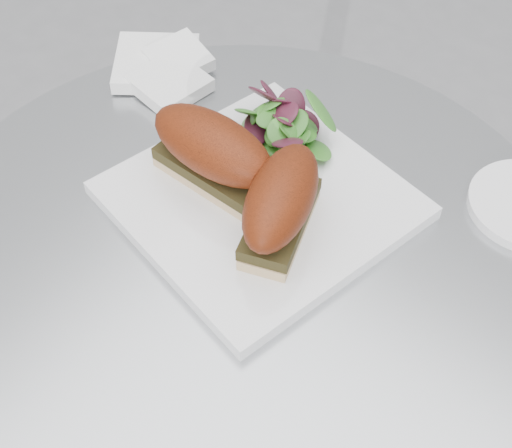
{
  "coord_description": "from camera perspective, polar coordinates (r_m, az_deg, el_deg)",
  "views": [
    {
      "loc": [
        0.29,
        -0.35,
        1.3
      ],
      "look_at": [
        0.01,
        0.01,
        0.77
      ],
      "focal_mm": 50.0,
      "sensor_mm": 36.0,
      "label": 1
    }
  ],
  "objects": [
    {
      "name": "plate",
      "position": [
        0.76,
        0.32,
        1.91
      ],
      "size": [
        0.32,
        0.32,
        0.02
      ],
      "primitive_type": "cube",
      "rotation": [
        0.0,
        0.0,
        -0.22
      ],
      "color": "white",
      "rests_on": "table"
    },
    {
      "name": "salad",
      "position": [
        0.79,
        2.38,
        7.82
      ],
      "size": [
        0.11,
        0.11,
        0.05
      ],
      "primitive_type": null,
      "color": "#4A9A32",
      "rests_on": "plate"
    },
    {
      "name": "napkin",
      "position": [
        0.92,
        -7.44,
        11.74
      ],
      "size": [
        0.18,
        0.18,
        0.02
      ],
      "primitive_type": null,
      "rotation": [
        0.0,
        0.0,
        0.36
      ],
      "color": "white",
      "rests_on": "table"
    },
    {
      "name": "table",
      "position": [
        0.93,
        -1.04,
        -11.44
      ],
      "size": [
        0.7,
        0.7,
        0.73
      ],
      "color": "#A8ACAF",
      "rests_on": "ground"
    },
    {
      "name": "sandwich_right",
      "position": [
        0.69,
        2.01,
        1.71
      ],
      "size": [
        0.11,
        0.15,
        0.08
      ],
      "rotation": [
        0.0,
        0.0,
        -1.24
      ],
      "color": "tan",
      "rests_on": "plate"
    },
    {
      "name": "sandwich_left",
      "position": [
        0.74,
        -3.48,
        5.84
      ],
      "size": [
        0.15,
        0.07,
        0.08
      ],
      "rotation": [
        0.0,
        0.0,
        -0.03
      ],
      "color": "tan",
      "rests_on": "plate"
    }
  ]
}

